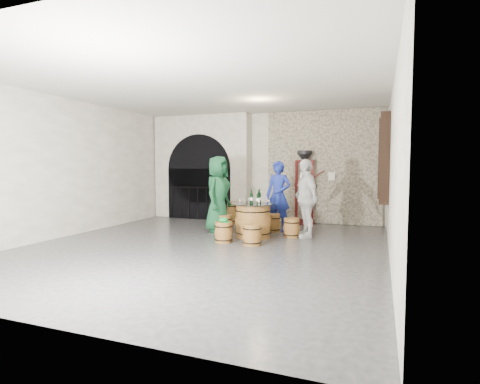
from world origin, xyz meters
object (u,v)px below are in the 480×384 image
at_px(wine_bottle_right, 259,197).
at_px(corking_press, 304,182).
at_px(barrel_stool_right, 292,228).
at_px(barrel_table, 253,220).
at_px(person_blue, 278,196).
at_px(person_white, 306,198).
at_px(wine_bottle_left, 251,198).
at_px(person_green, 218,194).
at_px(barrel_stool_left, 225,224).
at_px(barrel_stool_far, 273,223).
at_px(side_barrel, 235,213).
at_px(barrel_stool_near_right, 252,235).
at_px(barrel_stool_near_left, 223,232).
at_px(wine_bottle_center, 258,198).

height_order(wine_bottle_right, corking_press, corking_press).
relative_size(barrel_stool_right, corking_press, 0.21).
relative_size(barrel_table, corking_press, 0.49).
relative_size(person_blue, person_white, 0.98).
xyz_separation_m(barrel_table, wine_bottle_left, (-0.05, -0.00, 0.52)).
bearing_deg(person_green, barrel_stool_left, -106.57).
bearing_deg(corking_press, barrel_stool_left, -132.79).
relative_size(barrel_stool_far, wine_bottle_right, 1.35).
bearing_deg(barrel_stool_right, barrel_table, -160.06).
relative_size(barrel_table, side_barrel, 1.63).
distance_m(barrel_stool_left, wine_bottle_left, 1.09).
bearing_deg(barrel_stool_near_right, wine_bottle_right, 99.46).
bearing_deg(barrel_table, barrel_stool_far, 74.86).
bearing_deg(barrel_stool_near_left, side_barrel, 106.27).
xyz_separation_m(barrel_stool_right, barrel_stool_near_right, (-0.57, -1.14, 0.00)).
distance_m(barrel_stool_left, wine_bottle_center, 1.27).
height_order(barrel_table, barrel_stool_far, barrel_table).
relative_size(barrel_stool_far, side_barrel, 0.71).
relative_size(barrel_table, wine_bottle_right, 3.11).
relative_size(barrel_stool_near_right, wine_bottle_center, 1.35).
distance_m(barrel_stool_left, barrel_stool_near_right, 1.58).
distance_m(barrel_stool_near_right, barrel_stool_near_left, 0.68).
bearing_deg(person_white, barrel_stool_near_left, -85.68).
bearing_deg(barrel_table, barrel_stool_near_right, -72.82).
height_order(person_blue, wine_bottle_center, person_blue).
bearing_deg(barrel_stool_near_left, barrel_stool_near_right, -5.36).
relative_size(barrel_stool_far, barrel_stool_near_right, 1.00).
bearing_deg(person_white, barrel_stool_near_right, -67.98).
relative_size(barrel_stool_left, barrel_stool_near_right, 1.00).
bearing_deg(corking_press, person_green, -137.56).
distance_m(person_green, wine_bottle_center, 1.30).
bearing_deg(barrel_stool_near_left, barrel_stool_right, 41.02).
bearing_deg(barrel_stool_right, wine_bottle_left, -161.01).
relative_size(barrel_stool_far, person_green, 0.23).
distance_m(barrel_stool_left, barrel_stool_far, 1.20).
bearing_deg(wine_bottle_left, barrel_stool_near_right, -70.03).
distance_m(barrel_stool_left, corking_press, 2.76).
relative_size(barrel_table, wine_bottle_left, 3.11).
relative_size(person_green, person_blue, 1.06).
xyz_separation_m(barrel_stool_left, barrel_stool_near_left, (0.42, -1.07, 0.00)).
bearing_deg(wine_bottle_right, barrel_stool_near_right, -80.54).
xyz_separation_m(person_white, wine_bottle_center, (-0.97, -0.52, 0.01)).
distance_m(barrel_table, barrel_stool_near_right, 0.90).
bearing_deg(corking_press, wine_bottle_center, -108.81).
bearing_deg(barrel_stool_right, barrel_stool_far, 137.40).
height_order(wine_bottle_center, side_barrel, wine_bottle_center).
height_order(person_green, person_white, person_green).
xyz_separation_m(wine_bottle_left, wine_bottle_right, (0.14, 0.18, 0.00)).
bearing_deg(barrel_stool_right, barrel_stool_near_right, -116.44).
bearing_deg(barrel_table, barrel_stool_right, 19.94).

